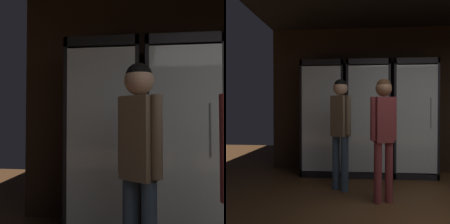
{
  "view_description": "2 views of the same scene",
  "coord_description": "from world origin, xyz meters",
  "views": [
    {
      "loc": [
        -1.51,
        -0.17,
        1.24
      ],
      "look_at": [
        -1.81,
        2.44,
        1.32
      ],
      "focal_mm": 41.2,
      "sensor_mm": 36.0,
      "label": 1
    },
    {
      "loc": [
        -1.25,
        -2.04,
        1.23
      ],
      "look_at": [
        -1.61,
        2.24,
        1.16
      ],
      "focal_mm": 40.62,
      "sensor_mm": 36.0,
      "label": 2
    }
  ],
  "objects": [
    {
      "name": "cooler_far_left",
      "position": [
        -1.91,
        2.7,
        1.01
      ],
      "size": [
        0.76,
        0.68,
        2.08
      ],
      "color": "black",
      "rests_on": "ground"
    },
    {
      "name": "cooler_left",
      "position": [
        -1.1,
        2.7,
        1.02
      ],
      "size": [
        0.76,
        0.68,
        2.08
      ],
      "color": "black",
      "rests_on": "ground"
    },
    {
      "name": "shopper_near",
      "position": [
        -1.53,
        1.71,
        1.02
      ],
      "size": [
        0.33,
        0.29,
        1.65
      ],
      "color": "#384C66",
      "rests_on": "ground"
    }
  ]
}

